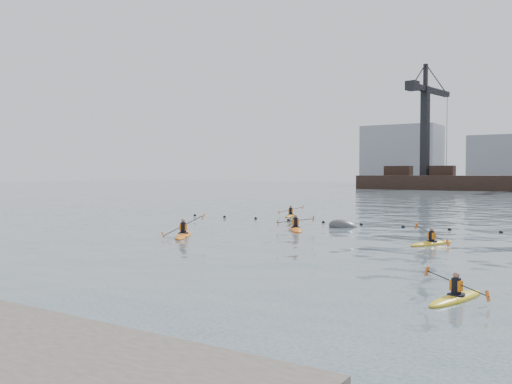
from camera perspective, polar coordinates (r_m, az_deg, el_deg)
ground at (r=18.38m, az=-9.88°, el=-9.41°), size 400.00×400.00×0.00m
float_line at (r=38.13m, az=13.19°, el=-3.47°), size 33.24×0.73×0.24m
kayaker_0 at (r=31.31m, az=-7.66°, el=-4.47°), size 2.49×3.47×1.47m
kayaker_1 at (r=16.75m, az=20.30°, el=-10.32°), size 1.91×2.91×0.97m
kayaker_2 at (r=34.53m, az=4.18°, el=-3.85°), size 2.62×3.33×1.14m
kayaker_3 at (r=28.99m, az=17.99°, el=-5.10°), size 1.99×3.07×1.15m
kayaker_5 at (r=45.48m, az=3.68°, el=-2.45°), size 2.14×3.29×1.10m
mooring_buoy at (r=36.80m, az=9.19°, el=-3.68°), size 2.48×2.16×1.40m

